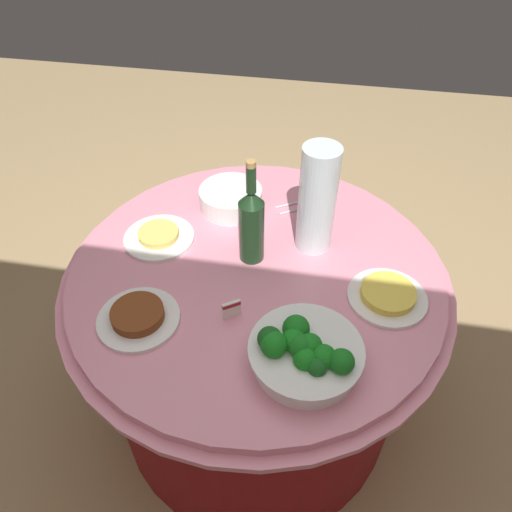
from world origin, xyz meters
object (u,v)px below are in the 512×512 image
(food_plate_noodles, at_px, (159,236))
(food_plate_stir_fry, at_px, (138,317))
(plate_stack, at_px, (231,198))
(wine_bottle, at_px, (251,224))
(label_placard_front, at_px, (232,308))
(decorative_fruit_vase, at_px, (317,202))
(broccoli_bowl, at_px, (304,352))
(food_plate_fried_egg, at_px, (388,295))
(serving_tongs, at_px, (301,205))

(food_plate_noodles, distance_m, food_plate_stir_fry, 0.33)
(plate_stack, xyz_separation_m, wine_bottle, (-0.11, 0.23, 0.09))
(food_plate_stir_fry, bearing_deg, label_placard_front, -166.13)
(wine_bottle, height_order, label_placard_front, wine_bottle)
(decorative_fruit_vase, xyz_separation_m, food_plate_stir_fry, (0.42, 0.39, -0.15))
(wine_bottle, height_order, food_plate_noodles, wine_bottle)
(food_plate_stir_fry, bearing_deg, broccoli_bowl, 172.71)
(decorative_fruit_vase, bearing_deg, plate_stack, -25.38)
(wine_bottle, distance_m, food_plate_stir_fry, 0.40)
(decorative_fruit_vase, height_order, food_plate_noodles, decorative_fruit_vase)
(food_plate_noodles, height_order, label_placard_front, label_placard_front)
(decorative_fruit_vase, height_order, food_plate_fried_egg, decorative_fruit_vase)
(food_plate_stir_fry, relative_size, label_placard_front, 4.00)
(food_plate_noodles, bearing_deg, plate_stack, -132.54)
(serving_tongs, height_order, food_plate_stir_fry, food_plate_stir_fry)
(decorative_fruit_vase, distance_m, food_plate_noodles, 0.50)
(wine_bottle, bearing_deg, plate_stack, -63.33)
(plate_stack, relative_size, food_plate_fried_egg, 0.95)
(plate_stack, height_order, food_plate_stir_fry, plate_stack)
(food_plate_noodles, distance_m, label_placard_front, 0.39)
(serving_tongs, relative_size, label_placard_front, 2.92)
(serving_tongs, height_order, food_plate_fried_egg, food_plate_fried_egg)
(food_plate_stir_fry, bearing_deg, food_plate_fried_egg, -163.22)
(serving_tongs, height_order, food_plate_noodles, food_plate_noodles)
(wine_bottle, bearing_deg, food_plate_noodles, -4.76)
(serving_tongs, bearing_deg, broccoli_bowl, 96.85)
(plate_stack, xyz_separation_m, label_placard_front, (-0.11, 0.47, -0.00))
(plate_stack, distance_m, food_plate_noodles, 0.28)
(broccoli_bowl, bearing_deg, plate_stack, -62.00)
(label_placard_front, bearing_deg, serving_tongs, -104.11)
(broccoli_bowl, xyz_separation_m, food_plate_noodles, (0.50, -0.38, -0.04))
(broccoli_bowl, distance_m, label_placard_front, 0.24)
(label_placard_front, bearing_deg, food_plate_fried_egg, -161.56)
(plate_stack, distance_m, food_plate_fried_egg, 0.61)
(food_plate_fried_egg, bearing_deg, label_placard_front, 18.44)
(plate_stack, bearing_deg, food_plate_fried_egg, 147.43)
(wine_bottle, bearing_deg, label_placard_front, 87.79)
(broccoli_bowl, bearing_deg, food_plate_stir_fry, -7.29)
(label_placard_front, bearing_deg, food_plate_stir_fry, 13.87)
(plate_stack, height_order, serving_tongs, plate_stack)
(label_placard_front, bearing_deg, decorative_fruit_vase, -119.40)
(broccoli_bowl, distance_m, food_plate_noodles, 0.62)
(plate_stack, xyz_separation_m, food_plate_stir_fry, (0.13, 0.52, -0.02))
(broccoli_bowl, distance_m, serving_tongs, 0.63)
(serving_tongs, bearing_deg, decorative_fruit_vase, 107.07)
(food_plate_noodles, xyz_separation_m, label_placard_front, (-0.29, 0.26, 0.02))
(serving_tongs, bearing_deg, food_plate_noodles, 30.62)
(broccoli_bowl, distance_m, food_plate_fried_egg, 0.33)
(broccoli_bowl, bearing_deg, wine_bottle, -61.16)
(food_plate_noodles, bearing_deg, food_plate_stir_fry, 99.12)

